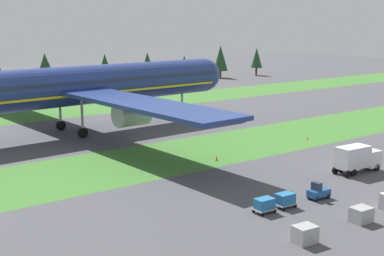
% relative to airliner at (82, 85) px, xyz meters
% --- Properties ---
extents(grass_strip_near, '(320.00, 17.45, 0.01)m').
position_rel_airliner_xyz_m(grass_strip_near, '(8.39, -23.35, -8.39)').
color(grass_strip_near, '#3D752D').
rests_on(grass_strip_near, ground).
extents(grass_strip_far, '(320.00, 17.45, 0.01)m').
position_rel_airliner_xyz_m(grass_strip_far, '(8.39, 23.54, -8.39)').
color(grass_strip_far, '#3D752D').
rests_on(grass_strip_far, ground).
extents(airliner, '(63.15, 77.78, 23.41)m').
position_rel_airliner_xyz_m(airliner, '(0.00, 0.00, 0.00)').
color(airliner, navy).
rests_on(airliner, ground).
extents(baggage_tug, '(2.67, 1.44, 1.97)m').
position_rel_airliner_xyz_m(baggage_tug, '(5.00, -48.85, -7.58)').
color(baggage_tug, '#1E4C8E').
rests_on(baggage_tug, ground).
extents(cargo_dolly_lead, '(2.28, 1.62, 1.55)m').
position_rel_airliner_xyz_m(cargo_dolly_lead, '(-0.01, -48.57, -7.47)').
color(cargo_dolly_lead, '#A3A3A8').
rests_on(cargo_dolly_lead, ground).
extents(cargo_dolly_second, '(2.28, 1.62, 1.55)m').
position_rel_airliner_xyz_m(cargo_dolly_second, '(-2.91, -48.42, -7.47)').
color(cargo_dolly_second, '#A3A3A8').
rests_on(cargo_dolly_second, ground).
extents(catering_truck, '(7.11, 2.83, 3.58)m').
position_rel_airliner_xyz_m(catering_truck, '(17.38, -44.85, -6.44)').
color(catering_truck, silver).
rests_on(catering_truck, ground).
extents(ground_crew_marshaller, '(0.36, 0.53, 1.74)m').
position_rel_airliner_xyz_m(ground_crew_marshaller, '(17.04, -42.99, -7.45)').
color(ground_crew_marshaller, black).
rests_on(ground_crew_marshaller, ground).
extents(uld_container_0, '(2.15, 1.79, 1.60)m').
position_rel_airliner_xyz_m(uld_container_0, '(-5.37, -56.05, -7.59)').
color(uld_container_0, '#A3A3A8').
rests_on(uld_container_0, ground).
extents(uld_container_1, '(2.09, 1.72, 1.51)m').
position_rel_airliner_xyz_m(uld_container_1, '(2.91, -55.99, -7.64)').
color(uld_container_1, '#A3A3A8').
rests_on(uld_container_1, ground).
extents(taxiway_marker_0, '(0.44, 0.44, 0.50)m').
position_rel_airliner_xyz_m(taxiway_marker_0, '(27.14, -27.87, -8.14)').
color(taxiway_marker_0, orange).
rests_on(taxiway_marker_0, ground).
extents(taxiway_marker_1, '(0.44, 0.44, 0.67)m').
position_rel_airliner_xyz_m(taxiway_marker_1, '(6.43, -29.29, -8.06)').
color(taxiway_marker_1, orange).
rests_on(taxiway_marker_1, ground).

